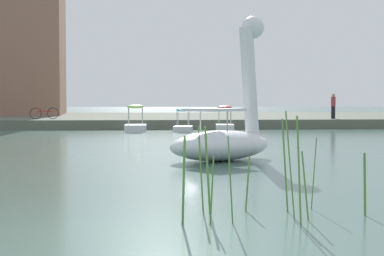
# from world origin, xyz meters

# --- Properties ---
(ground_plane) EXTENTS (403.55, 403.55, 0.00)m
(ground_plane) POSITION_xyz_m (0.00, 0.00, 0.00)
(ground_plane) COLOR #47665B
(shore_bank_far) EXTENTS (125.79, 25.36, 0.58)m
(shore_bank_far) POSITION_xyz_m (0.00, 41.71, 0.29)
(shore_bank_far) COLOR #5B6051
(shore_bank_far) RESTS_ON ground_plane
(swan_boat) EXTENTS (3.70, 3.14, 4.18)m
(swan_boat) POSITION_xyz_m (2.39, 9.77, 0.84)
(swan_boat) COLOR white
(swan_boat) RESTS_ON ground_plane
(pedal_boat_lime) EXTENTS (1.25, 1.94, 1.51)m
(pedal_boat_lime) POSITION_xyz_m (-0.17, 27.06, 0.42)
(pedal_boat_lime) COLOR white
(pedal_boat_lime) RESTS_ON ground_plane
(pedal_boat_cyan) EXTENTS (1.28, 1.96, 1.32)m
(pedal_boat_cyan) POSITION_xyz_m (2.51, 26.83, 0.39)
(pedal_boat_cyan) COLOR white
(pedal_boat_cyan) RESTS_ON ground_plane
(pedal_boat_red) EXTENTS (1.21, 1.95, 1.46)m
(pedal_boat_red) POSITION_xyz_m (4.93, 27.03, 0.40)
(pedal_boat_red) COLOR white
(pedal_boat_red) RESTS_ON ground_plane
(person_on_path) EXTENTS (0.30, 0.30, 1.64)m
(person_on_path) POSITION_xyz_m (12.51, 30.67, 1.45)
(person_on_path) COLOR black
(person_on_path) RESTS_ON shore_bank_far
(bicycle_parked) EXTENTS (1.74, 0.51, 0.74)m
(bicycle_parked) POSITION_xyz_m (-5.89, 31.53, 0.95)
(bicycle_parked) COLOR black
(bicycle_parked) RESTS_ON shore_bank_far
(reed_clump_foreground) EXTENTS (2.77, 1.25, 1.53)m
(reed_clump_foreground) POSITION_xyz_m (1.59, 1.25, 0.61)
(reed_clump_foreground) COLOR #4C7F33
(reed_clump_foreground) RESTS_ON ground_plane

